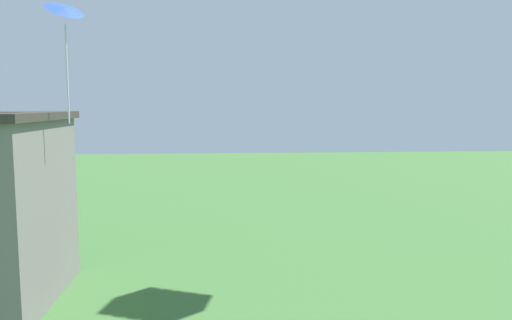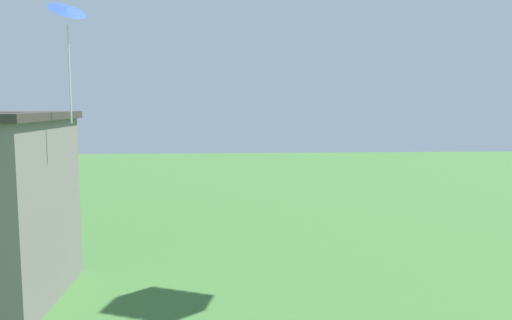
% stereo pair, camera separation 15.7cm
% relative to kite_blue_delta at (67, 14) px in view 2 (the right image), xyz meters
% --- Properties ---
extents(kite_blue_delta, '(1.49, 1.48, 3.65)m').
position_rel_kite_blue_delta_xyz_m(kite_blue_delta, '(0.00, 0.00, 0.00)').
color(kite_blue_delta, blue).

